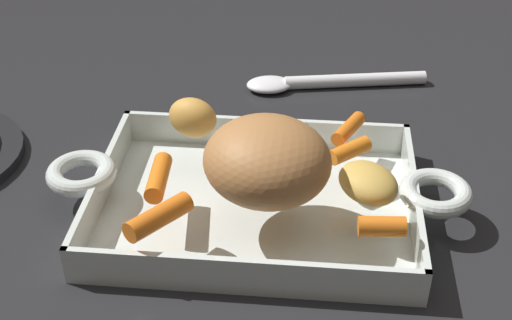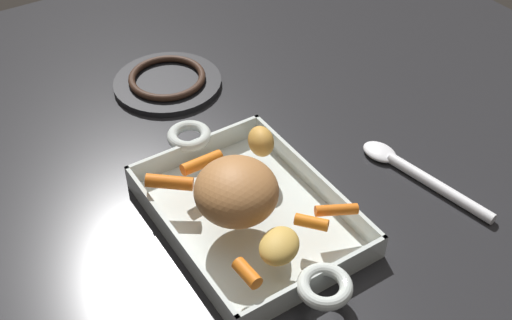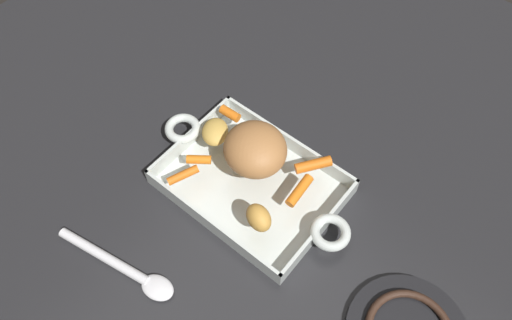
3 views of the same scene
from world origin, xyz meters
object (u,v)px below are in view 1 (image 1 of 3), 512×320
baby_carrot_long (350,151)px  baby_carrot_southeast (349,129)px  potato_near_roast (193,117)px  serving_spoon (321,82)px  roasting_dish (255,200)px  pork_roast (267,161)px  baby_carrot_center_right (159,177)px  baby_carrot_northwest (159,217)px  baby_carrot_short (382,226)px  potato_halved (368,183)px

baby_carrot_long → baby_carrot_southeast: same height
potato_near_roast → serving_spoon: 0.25m
roasting_dish → potato_near_roast: size_ratio=7.98×
pork_roast → baby_carrot_long: 0.11m
baby_carrot_center_right → baby_carrot_northwest: (-0.01, 0.06, 0.00)m
roasting_dish → baby_carrot_center_right: baby_carrot_center_right is taller
roasting_dish → potato_near_roast: 0.11m
roasting_dish → baby_carrot_center_right: size_ratio=6.50×
baby_carrot_short → potato_near_roast: (0.19, -0.15, 0.01)m
potato_halved → serving_spoon: (0.05, -0.29, -0.05)m
potato_near_roast → serving_spoon: potato_near_roast is taller
potato_near_roast → baby_carrot_southeast: bearing=-174.8°
baby_carrot_long → baby_carrot_southeast: bearing=-89.4°
baby_carrot_northwest → potato_near_roast: potato_near_roast is taller
baby_carrot_center_right → serving_spoon: size_ratio=0.27×
roasting_dish → baby_carrot_long: bearing=-156.3°
baby_carrot_southeast → potato_near_roast: 0.17m
baby_carrot_short → potato_near_roast: 0.24m
potato_halved → pork_roast: bearing=3.1°
baby_carrot_short → baby_carrot_southeast: size_ratio=0.70×
pork_roast → baby_carrot_southeast: 0.14m
roasting_dish → baby_carrot_center_right: (0.09, 0.02, 0.04)m
baby_carrot_short → baby_carrot_long: bearing=-77.5°
roasting_dish → baby_carrot_short: 0.15m
baby_carrot_long → baby_carrot_southeast: 0.04m
baby_carrot_northwest → potato_halved: (-0.19, -0.06, 0.01)m
baby_carrot_northwest → potato_near_roast: 0.15m
baby_carrot_short → serving_spoon: bearing=-80.6°
baby_carrot_center_right → potato_halved: 0.20m
baby_carrot_short → potato_near_roast: size_ratio=0.78×
roasting_dish → baby_carrot_northwest: baby_carrot_northwest is taller
potato_near_roast → potato_halved: bearing=153.4°
baby_carrot_center_right → baby_carrot_short: 0.22m
baby_carrot_northwest → serving_spoon: (-0.14, -0.35, -0.05)m
pork_roast → baby_carrot_southeast: (-0.08, -0.11, -0.03)m
baby_carrot_center_right → baby_carrot_southeast: 0.21m
baby_carrot_long → potato_near_roast: (0.17, -0.03, 0.01)m
baby_carrot_long → potato_halved: potato_halved is taller
baby_carrot_short → baby_carrot_northwest: 0.20m
potato_near_roast → serving_spoon: bearing=-124.4°
baby_carrot_short → baby_carrot_northwest: bearing=1.7°
pork_roast → baby_carrot_short: size_ratio=2.90×
baby_carrot_center_right → baby_carrot_long: (-0.18, -0.06, -0.00)m
potato_halved → baby_carrot_short: bearing=100.9°
potato_near_roast → potato_halved: (-0.18, 0.09, -0.01)m
baby_carrot_center_right → baby_carrot_southeast: size_ratio=1.10×
roasting_dish → serving_spoon: roasting_dish is taller
pork_roast → baby_carrot_short: 0.12m
roasting_dish → baby_carrot_northwest: 0.12m
baby_carrot_center_right → serving_spoon: (-0.15, -0.29, -0.05)m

